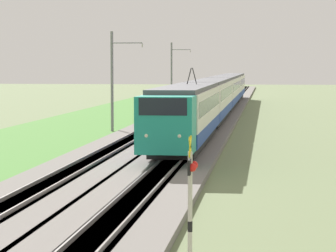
% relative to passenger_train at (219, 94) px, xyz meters
% --- Properties ---
extents(ballast_main, '(240.00, 4.40, 0.30)m').
position_rel_passenger_train_xyz_m(ballast_main, '(-13.66, 4.18, -2.25)').
color(ballast_main, slate).
rests_on(ballast_main, ground).
extents(ballast_adjacent, '(240.00, 4.40, 0.30)m').
position_rel_passenger_train_xyz_m(ballast_adjacent, '(-13.66, 0.00, -2.25)').
color(ballast_adjacent, slate).
rests_on(ballast_adjacent, ground).
extents(track_main, '(240.00, 1.57, 0.45)m').
position_rel_passenger_train_xyz_m(track_main, '(-13.66, 4.18, -2.24)').
color(track_main, '#4C4238').
rests_on(track_main, ground).
extents(track_adjacent, '(240.00, 1.57, 0.45)m').
position_rel_passenger_train_xyz_m(track_adjacent, '(-13.66, 0.00, -2.24)').
color(track_adjacent, '#4C4238').
rests_on(track_adjacent, ground).
extents(grass_verge, '(240.00, 13.29, 0.12)m').
position_rel_passenger_train_xyz_m(grass_verge, '(-13.66, 9.85, -2.34)').
color(grass_verge, '#4C8438').
rests_on(grass_verge, ground).
extents(passenger_train, '(86.56, 2.91, 5.12)m').
position_rel_passenger_train_xyz_m(passenger_train, '(0.00, 0.00, 0.00)').
color(passenger_train, teal).
rests_on(passenger_train, ground).
extents(crossing_signal_far, '(0.70, 0.23, 3.62)m').
position_rel_passenger_train_xyz_m(crossing_signal_far, '(-62.27, -3.13, -0.19)').
color(crossing_signal_far, beige).
rests_on(crossing_signal_far, ground).
extents(catenary_mast_mid, '(0.22, 2.56, 7.90)m').
position_rel_passenger_train_xyz_m(catenary_mast_mid, '(-19.83, 7.05, 1.69)').
color(catenary_mast_mid, slate).
rests_on(catenary_mast_mid, ground).
extents(catenary_mast_far, '(0.22, 2.56, 8.13)m').
position_rel_passenger_train_xyz_m(catenary_mast_far, '(18.97, 7.06, 1.80)').
color(catenary_mast_far, slate).
rests_on(catenary_mast_far, ground).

